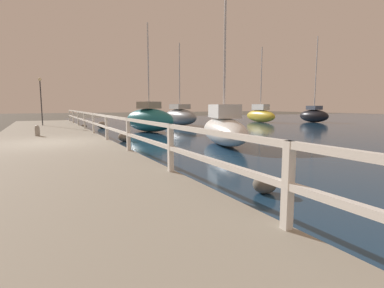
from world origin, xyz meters
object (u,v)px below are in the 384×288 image
(sailboat_gray, at_px, (180,116))
(dock_lamp, at_px, (41,93))
(mooring_bollard, at_px, (37,131))
(sailboat_black, at_px, (314,115))
(sailboat_white, at_px, (224,129))
(sailboat_teal, at_px, (149,119))
(sailboat_yellow, at_px, (260,115))

(sailboat_gray, bearing_deg, dock_lamp, -179.42)
(mooring_bollard, xyz_separation_m, dock_lamp, (0.28, 7.88, 1.91))
(dock_lamp, relative_size, sailboat_gray, 0.48)
(sailboat_black, xyz_separation_m, sailboat_white, (-17.25, -10.39, -0.03))
(mooring_bollard, relative_size, sailboat_white, 0.07)
(dock_lamp, xyz_separation_m, sailboat_teal, (5.94, -4.92, -1.65))
(sailboat_yellow, bearing_deg, dock_lamp, -172.44)
(dock_lamp, height_order, sailboat_yellow, sailboat_yellow)
(sailboat_gray, height_order, sailboat_white, sailboat_gray)
(mooring_bollard, bearing_deg, dock_lamp, 87.96)
(mooring_bollard, xyz_separation_m, sailboat_white, (6.95, -4.44, 0.15))
(sailboat_black, height_order, sailboat_yellow, sailboat_black)
(dock_lamp, bearing_deg, sailboat_yellow, 1.92)
(mooring_bollard, relative_size, sailboat_teal, 0.07)
(sailboat_black, xyz_separation_m, sailboat_gray, (-13.52, 2.19, 0.04))
(dock_lamp, height_order, sailboat_white, sailboat_white)
(sailboat_white, bearing_deg, mooring_bollard, 165.10)
(sailboat_gray, relative_size, sailboat_white, 1.01)
(sailboat_yellow, xyz_separation_m, sailboat_white, (-12.71, -12.97, -0.06))
(mooring_bollard, xyz_separation_m, sailboat_gray, (10.69, 8.13, 0.22))
(sailboat_black, distance_m, sailboat_teal, 18.23)
(sailboat_yellow, bearing_deg, sailboat_teal, -151.86)
(dock_lamp, bearing_deg, sailboat_white, -61.56)
(sailboat_gray, height_order, sailboat_teal, sailboat_gray)
(mooring_bollard, relative_size, sailboat_black, 0.06)
(mooring_bollard, xyz_separation_m, sailboat_black, (24.21, 5.94, 0.18))
(sailboat_yellow, bearing_deg, mooring_bollard, -150.91)
(sailboat_white, xyz_separation_m, sailboat_teal, (-0.73, 7.40, 0.11))
(sailboat_yellow, height_order, sailboat_teal, sailboat_yellow)
(sailboat_yellow, distance_m, sailboat_teal, 14.55)
(dock_lamp, distance_m, sailboat_black, 24.07)
(sailboat_black, bearing_deg, sailboat_teal, -170.30)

